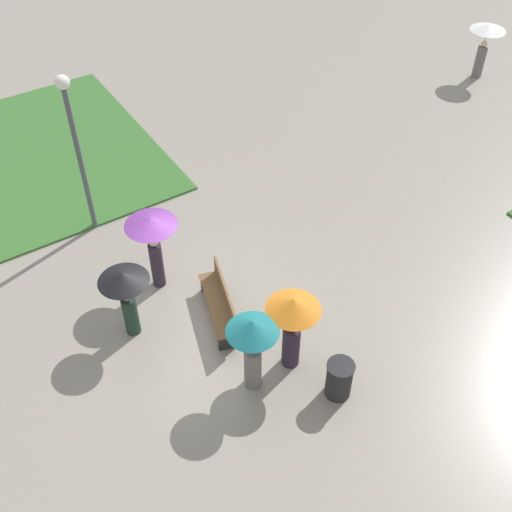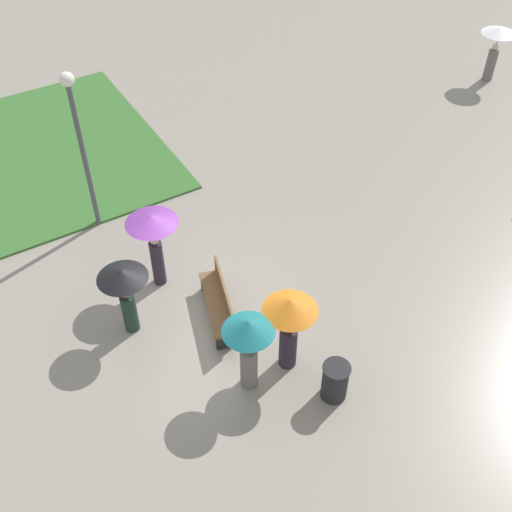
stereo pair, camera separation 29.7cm
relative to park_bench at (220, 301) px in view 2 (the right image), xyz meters
The scene contains 10 objects.
ground_plane 0.80m from the park_bench, 138.99° to the right, with size 90.00×90.00×0.00m, color gray.
lawn_patch_near 8.17m from the park_bench, 162.82° to the right, with size 7.26×8.23×0.06m.
park_bench is the anchor object (origin of this frame).
lamp_post 4.89m from the park_bench, 164.75° to the right, with size 0.32×0.32×4.09m.
trash_bin 3.00m from the park_bench, 17.69° to the left, with size 0.54×0.54×0.86m.
crowd_person_purple 2.02m from the park_bench, 157.10° to the right, with size 1.12×1.12×1.95m.
crowd_person_orange 2.06m from the park_bench, 17.64° to the left, with size 1.06×1.06×1.87m.
crowd_person_teal 2.03m from the park_bench, 10.90° to the right, with size 0.98×0.98×1.86m.
crowd_person_black 2.04m from the park_bench, 110.73° to the right, with size 1.02×1.02×1.72m.
lone_walker_mid_plaza 13.27m from the park_bench, 109.94° to the left, with size 1.12×1.12×1.77m.
Camera 2 is at (8.62, -3.54, 10.50)m, focal length 45.00 mm.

